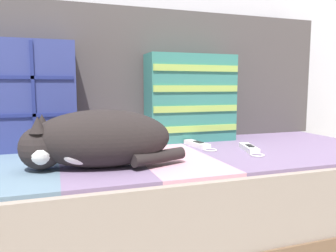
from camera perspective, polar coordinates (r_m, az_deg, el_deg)
The scene contains 7 objects.
couch at distance 1.24m, azimuth -0.89°, elevation -13.06°, with size 1.78×0.79×0.38m.
sofa_backrest at distance 1.48m, azimuth -4.91°, elevation 8.75°, with size 1.74×0.14×0.56m.
throw_pillow_quilted at distance 1.30m, azimuth -25.36°, elevation 4.72°, with size 0.43×0.14×0.40m.
throw_pillow_striped at distance 1.40m, azimuth 3.94°, elevation 4.86°, with size 0.38×0.14×0.37m.
sleeping_cat at distance 0.96m, azimuth -12.90°, elevation -2.46°, with size 0.47×0.22×0.17m.
game_remote_near at distance 1.27m, azimuth 5.22°, elevation -3.25°, with size 0.07×0.19×0.02m.
game_remote_far at distance 1.22m, azimuth 14.01°, elevation -3.83°, with size 0.09×0.19×0.02m.
Camera 1 is at (-0.36, -0.96, 0.61)m, focal length 35.00 mm.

